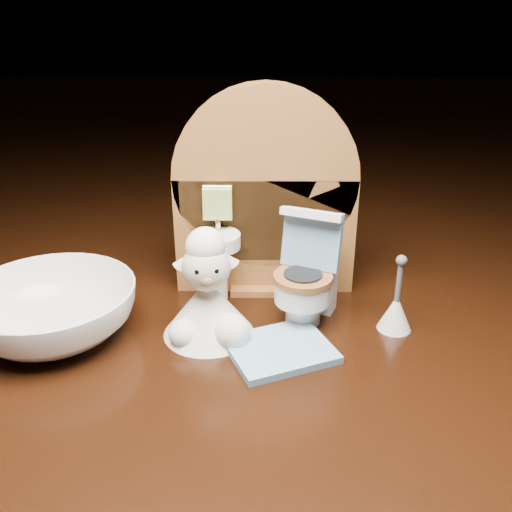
{
  "coord_description": "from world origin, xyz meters",
  "views": [
    {
      "loc": [
        -0.0,
        -0.32,
        0.2
      ],
      "look_at": [
        -0.01,
        0.02,
        0.05
      ],
      "focal_mm": 40.0,
      "sensor_mm": 36.0,
      "label": 1
    }
  ],
  "objects": [
    {
      "name": "ceramic_bowl",
      "position": [
        -0.14,
        -0.0,
        0.02
      ],
      "size": [
        0.13,
        0.13,
        0.03
      ],
      "primitive_type": "imported",
      "rotation": [
        0.0,
        0.0,
        0.28
      ],
      "color": "white",
      "rests_on": "ground"
    },
    {
      "name": "backdrop_panel",
      "position": [
        -0.0,
        0.06,
        0.07
      ],
      "size": [
        0.13,
        0.05,
        0.15
      ],
      "color": "#945A2A",
      "rests_on": "ground"
    },
    {
      "name": "plush_lamb",
      "position": [
        -0.04,
        -0.0,
        0.03
      ],
      "size": [
        0.06,
        0.06,
        0.08
      ],
      "rotation": [
        0.0,
        0.0,
        0.12
      ],
      "color": "white",
      "rests_on": "ground"
    },
    {
      "name": "toy_toilet",
      "position": [
        0.03,
        0.02,
        0.03
      ],
      "size": [
        0.05,
        0.05,
        0.08
      ],
      "rotation": [
        0.0,
        0.0,
        -0.4
      ],
      "color": "white",
      "rests_on": "ground"
    },
    {
      "name": "toilet_brush",
      "position": [
        0.09,
        0.01,
        0.01
      ],
      "size": [
        0.02,
        0.02,
        0.05
      ],
      "color": "white",
      "rests_on": "ground"
    },
    {
      "name": "bath_mat",
      "position": [
        0.01,
        -0.02,
        0.0
      ],
      "size": [
        0.08,
        0.07,
        0.0
      ],
      "primitive_type": "cube",
      "rotation": [
        0.0,
        0.0,
        0.4
      ],
      "color": "#73A0C0",
      "rests_on": "ground"
    }
  ]
}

